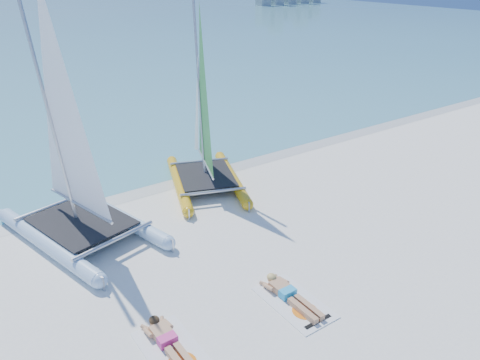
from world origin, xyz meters
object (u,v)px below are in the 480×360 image
at_px(towel_a, 173,352).
at_px(sunbather_b, 289,294).
at_px(catamaran_blue, 70,163).
at_px(towel_b, 294,302).
at_px(sunbather_a, 168,342).
at_px(catamaran_yellow, 202,126).

distance_m(towel_a, sunbather_b, 2.86).
relative_size(catamaran_blue, towel_b, 3.83).
relative_size(catamaran_blue, sunbather_a, 4.11).
bearing_deg(catamaran_blue, towel_a, -103.55).
bearing_deg(catamaran_blue, catamaran_yellow, -0.63).
xyz_separation_m(towel_a, sunbather_a, (0.00, 0.19, 0.11)).
distance_m(towel_a, sunbather_a, 0.22).
bearing_deg(catamaran_yellow, towel_a, -104.58).
height_order(sunbather_a, sunbather_b, same).
bearing_deg(towel_b, catamaran_yellow, 76.05).
relative_size(catamaran_blue, sunbather_b, 4.11).
bearing_deg(catamaran_yellow, sunbather_a, -105.40).
bearing_deg(catamaran_yellow, sunbather_b, -83.95).
bearing_deg(sunbather_b, catamaran_yellow, 75.65).
height_order(catamaran_blue, sunbather_b, catamaran_blue).
bearing_deg(catamaran_blue, sunbather_a, -103.53).
bearing_deg(catamaran_yellow, towel_b, -83.55).
distance_m(towel_b, sunbather_b, 0.22).
xyz_separation_m(sunbather_a, towel_b, (2.86, -0.42, -0.11)).
bearing_deg(towel_b, towel_a, 175.39).
distance_m(catamaran_blue, sunbather_b, 6.45).
distance_m(catamaran_blue, towel_a, 5.75).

